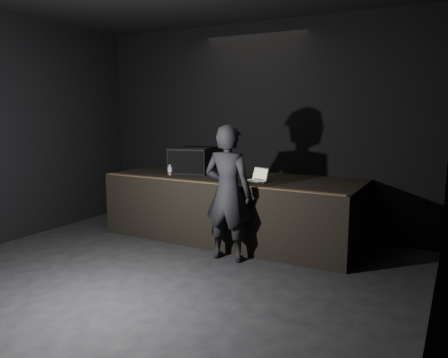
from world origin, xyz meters
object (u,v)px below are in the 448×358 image
at_px(beer_can, 170,170).
at_px(stage_monitor, 189,161).
at_px(stage_riser, 233,207).
at_px(person, 228,193).
at_px(laptop, 257,178).

bearing_deg(beer_can, stage_monitor, 58.14).
bearing_deg(stage_riser, beer_can, -162.46).
relative_size(stage_monitor, person, 0.39).
relative_size(laptop, beer_can, 2.09).
bearing_deg(beer_can, laptop, 4.17).
height_order(stage_monitor, laptop, stage_monitor).
bearing_deg(person, laptop, -100.61).
bearing_deg(stage_monitor, stage_riser, -14.28).
relative_size(stage_monitor, laptop, 2.05).
xyz_separation_m(stage_riser, beer_can, (-1.00, -0.32, 0.58)).
xyz_separation_m(laptop, person, (-0.10, -0.74, -0.12)).
bearing_deg(person, beer_can, -27.12).
relative_size(stage_monitor, beer_can, 4.30).
distance_m(laptop, beer_can, 1.52).
xyz_separation_m(stage_monitor, laptop, (1.33, -0.19, -0.16)).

